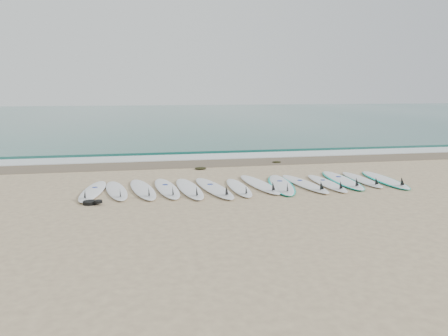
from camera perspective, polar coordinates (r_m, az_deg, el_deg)
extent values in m
plane|color=tan|center=(12.21, 3.08, -2.50)|extent=(120.00, 120.00, 0.00)
cube|color=#226157|center=(44.22, -7.24, 6.79)|extent=(120.00, 55.00, 0.03)
cube|color=brown|center=(16.14, -0.45, 0.70)|extent=(120.00, 1.80, 0.01)
cube|color=silver|center=(17.50, -1.29, 1.50)|extent=(120.00, 1.40, 0.04)
cube|color=#226157|center=(18.96, -2.05, 2.28)|extent=(120.00, 1.00, 0.10)
ellipsoid|color=white|center=(12.07, -16.73, -2.88)|extent=(0.78, 2.54, 0.08)
cone|color=black|center=(11.16, -17.70, -3.21)|extent=(0.24, 0.29, 0.27)
cylinder|color=navy|center=(12.29, -16.51, -2.43)|extent=(0.16, 0.16, 0.01)
ellipsoid|color=white|center=(11.97, -13.88, -2.85)|extent=(0.87, 2.46, 0.08)
cone|color=black|center=(11.09, -13.41, -3.13)|extent=(0.24, 0.29, 0.26)
ellipsoid|color=white|center=(11.96, -10.59, -2.72)|extent=(0.94, 2.68, 0.08)
cone|color=black|center=(11.00, -9.80, -3.02)|extent=(0.26, 0.31, 0.28)
ellipsoid|color=white|center=(11.96, -7.50, -2.62)|extent=(0.81, 2.65, 0.08)
cone|color=black|center=(11.01, -6.70, -2.92)|extent=(0.25, 0.30, 0.28)
cylinder|color=navy|center=(12.20, -7.70, -2.17)|extent=(0.17, 0.17, 0.01)
ellipsoid|color=white|center=(11.87, -4.58, -2.67)|extent=(0.77, 2.69, 0.09)
cone|color=black|center=(10.90, -3.59, -2.99)|extent=(0.25, 0.30, 0.28)
ellipsoid|color=white|center=(11.88, -1.40, -2.61)|extent=(1.01, 2.83, 0.09)
cone|color=black|center=(10.92, 0.31, -2.90)|extent=(0.28, 0.33, 0.30)
cylinder|color=navy|center=(12.12, -1.81, -2.13)|extent=(0.18, 0.18, 0.01)
ellipsoid|color=white|center=(11.97, 1.92, -2.55)|extent=(0.49, 2.35, 0.08)
cone|color=black|center=(11.13, 2.90, -2.83)|extent=(0.20, 0.25, 0.25)
ellipsoid|color=white|center=(12.39, 4.58, -2.11)|extent=(0.86, 2.70, 0.09)
cone|color=black|center=(11.49, 6.42, -2.34)|extent=(0.26, 0.31, 0.28)
ellipsoid|color=white|center=(12.42, 7.47, -2.13)|extent=(0.98, 2.75, 0.09)
ellipsoid|color=#00BDA8|center=(12.42, 7.47, -2.16)|extent=(1.08, 2.78, 0.06)
cone|color=black|center=(11.44, 8.28, -2.43)|extent=(0.27, 0.32, 0.29)
cylinder|color=navy|center=(12.66, 7.29, -1.68)|extent=(0.18, 0.18, 0.01)
ellipsoid|color=white|center=(12.63, 10.40, -2.01)|extent=(0.85, 2.65, 0.08)
cone|color=black|center=(11.79, 12.59, -2.22)|extent=(0.25, 0.30, 0.28)
cylinder|color=navy|center=(12.84, 9.88, -1.60)|extent=(0.17, 0.17, 0.01)
ellipsoid|color=white|center=(12.85, 13.20, -1.92)|extent=(0.53, 2.44, 0.08)
cone|color=black|center=(12.04, 14.99, -2.13)|extent=(0.21, 0.26, 0.26)
cylinder|color=navy|center=(13.05, 12.78, -1.54)|extent=(0.14, 0.14, 0.01)
ellipsoid|color=white|center=(13.37, 15.14, -1.51)|extent=(0.73, 2.77, 0.09)
ellipsoid|color=#00BDA8|center=(13.37, 15.14, -1.53)|extent=(0.83, 2.80, 0.06)
cone|color=black|center=(12.44, 16.93, -1.72)|extent=(0.25, 0.31, 0.29)
cylinder|color=navy|center=(13.60, 14.72, -1.10)|extent=(0.17, 0.17, 0.01)
ellipsoid|color=white|center=(13.63, 17.47, -1.44)|extent=(0.51, 2.34, 0.08)
cone|color=black|center=(12.87, 19.26, -1.60)|extent=(0.20, 0.25, 0.25)
ellipsoid|color=white|center=(13.82, 20.20, -1.42)|extent=(0.69, 2.66, 0.08)
ellipsoid|color=#00BDA8|center=(13.82, 20.19, -1.45)|extent=(0.78, 2.68, 0.06)
cone|color=black|center=(12.97, 22.21, -1.61)|extent=(0.24, 0.29, 0.28)
ellipsoid|color=black|center=(14.85, -3.08, -0.03)|extent=(0.40, 0.31, 0.08)
ellipsoid|color=black|center=(16.24, 6.88, 0.78)|extent=(0.34, 0.26, 0.07)
cylinder|color=black|center=(10.88, -17.12, -4.35)|extent=(0.32, 0.32, 0.08)
cylinder|color=black|center=(10.75, -16.12, -4.24)|extent=(0.20, 0.20, 0.06)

